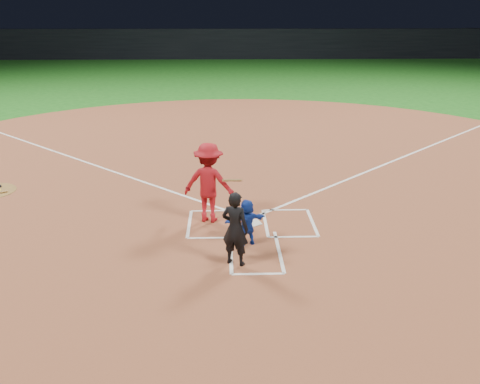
{
  "coord_description": "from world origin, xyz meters",
  "views": [
    {
      "loc": [
        -0.69,
        -12.74,
        5.24
      ],
      "look_at": [
        -0.3,
        -0.4,
        1.0
      ],
      "focal_mm": 40.0,
      "sensor_mm": 36.0,
      "label": 1
    }
  ],
  "objects_px": {
    "umpire": "(235,229)",
    "home_plate": "(251,223)",
    "batter_at_plate": "(209,183)",
    "catcher": "(247,222)"
  },
  "relations": [
    {
      "from": "umpire",
      "to": "home_plate",
      "type": "bearing_deg",
      "value": -76.93
    },
    {
      "from": "catcher",
      "to": "batter_at_plate",
      "type": "distance_m",
      "value": 1.84
    },
    {
      "from": "home_plate",
      "to": "umpire",
      "type": "bearing_deg",
      "value": 78.6
    },
    {
      "from": "catcher",
      "to": "umpire",
      "type": "distance_m",
      "value": 1.08
    },
    {
      "from": "catcher",
      "to": "home_plate",
      "type": "bearing_deg",
      "value": -120.45
    },
    {
      "from": "home_plate",
      "to": "batter_at_plate",
      "type": "xyz_separation_m",
      "value": [
        -1.08,
        0.23,
        1.02
      ]
    },
    {
      "from": "umpire",
      "to": "batter_at_plate",
      "type": "height_order",
      "value": "batter_at_plate"
    },
    {
      "from": "home_plate",
      "to": "batter_at_plate",
      "type": "bearing_deg",
      "value": -11.97
    },
    {
      "from": "catcher",
      "to": "umpire",
      "type": "bearing_deg",
      "value": 50.81
    },
    {
      "from": "home_plate",
      "to": "catcher",
      "type": "distance_m",
      "value": 1.42
    }
  ]
}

